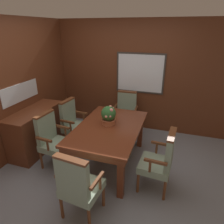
{
  "coord_description": "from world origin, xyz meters",
  "views": [
    {
      "loc": [
        1.15,
        -2.55,
        2.26
      ],
      "look_at": [
        0.16,
        0.42,
        0.93
      ],
      "focal_mm": 32.0,
      "sensor_mm": 36.0,
      "label": 1
    }
  ],
  "objects_px": {
    "chair_right_near": "(161,160)",
    "sideboard_cabinet": "(37,130)",
    "chair_head_far": "(126,112)",
    "chair_head_near": "(78,184)",
    "dining_table": "(109,131)",
    "chair_left_near": "(52,138)",
    "potted_plant": "(109,115)",
    "chair_left_far": "(73,122)"
  },
  "relations": [
    {
      "from": "chair_right_near",
      "to": "sideboard_cabinet",
      "type": "distance_m",
      "value": 2.43
    },
    {
      "from": "chair_head_far",
      "to": "chair_head_near",
      "type": "relative_size",
      "value": 1.0
    },
    {
      "from": "sideboard_cabinet",
      "to": "dining_table",
      "type": "bearing_deg",
      "value": 0.56
    },
    {
      "from": "chair_right_near",
      "to": "chair_head_near",
      "type": "relative_size",
      "value": 1.0
    },
    {
      "from": "chair_left_near",
      "to": "potted_plant",
      "type": "relative_size",
      "value": 2.9
    },
    {
      "from": "sideboard_cabinet",
      "to": "chair_left_near",
      "type": "bearing_deg",
      "value": -29.8
    },
    {
      "from": "chair_head_far",
      "to": "chair_left_far",
      "type": "xyz_separation_m",
      "value": [
        -0.87,
        -0.84,
        0.0
      ]
    },
    {
      "from": "potted_plant",
      "to": "chair_left_near",
      "type": "bearing_deg",
      "value": -153.93
    },
    {
      "from": "chair_left_far",
      "to": "sideboard_cabinet",
      "type": "bearing_deg",
      "value": 126.24
    },
    {
      "from": "chair_left_near",
      "to": "chair_head_near",
      "type": "bearing_deg",
      "value": -127.11
    },
    {
      "from": "dining_table",
      "to": "chair_left_near",
      "type": "xyz_separation_m",
      "value": [
        -0.91,
        -0.35,
        -0.11
      ]
    },
    {
      "from": "potted_plant",
      "to": "sideboard_cabinet",
      "type": "distance_m",
      "value": 1.53
    },
    {
      "from": "sideboard_cabinet",
      "to": "potted_plant",
      "type": "bearing_deg",
      "value": 3.75
    },
    {
      "from": "dining_table",
      "to": "potted_plant",
      "type": "relative_size",
      "value": 4.88
    },
    {
      "from": "chair_left_near",
      "to": "chair_head_near",
      "type": "relative_size",
      "value": 1.0
    },
    {
      "from": "chair_head_near",
      "to": "sideboard_cabinet",
      "type": "height_order",
      "value": "chair_head_near"
    },
    {
      "from": "dining_table",
      "to": "potted_plant",
      "type": "bearing_deg",
      "value": 114.82
    },
    {
      "from": "sideboard_cabinet",
      "to": "chair_right_near",
      "type": "bearing_deg",
      "value": -8.42
    },
    {
      "from": "chair_left_far",
      "to": "chair_right_near",
      "type": "relative_size",
      "value": 1.0
    },
    {
      "from": "dining_table",
      "to": "chair_left_far",
      "type": "bearing_deg",
      "value": 158.83
    },
    {
      "from": "sideboard_cabinet",
      "to": "chair_head_near",
      "type": "bearing_deg",
      "value": -37.77
    },
    {
      "from": "chair_left_far",
      "to": "sideboard_cabinet",
      "type": "distance_m",
      "value": 0.71
    },
    {
      "from": "chair_right_near",
      "to": "chair_left_far",
      "type": "bearing_deg",
      "value": -107.78
    },
    {
      "from": "chair_left_far",
      "to": "potted_plant",
      "type": "xyz_separation_m",
      "value": [
        0.85,
        -0.26,
        0.37
      ]
    },
    {
      "from": "chair_head_far",
      "to": "chair_right_near",
      "type": "xyz_separation_m",
      "value": [
        0.93,
        -1.56,
        0.0
      ]
    },
    {
      "from": "chair_left_near",
      "to": "sideboard_cabinet",
      "type": "height_order",
      "value": "chair_left_near"
    },
    {
      "from": "dining_table",
      "to": "sideboard_cabinet",
      "type": "height_order",
      "value": "sideboard_cabinet"
    },
    {
      "from": "chair_right_near",
      "to": "potted_plant",
      "type": "xyz_separation_m",
      "value": [
        -0.95,
        0.45,
        0.37
      ]
    },
    {
      "from": "chair_head_near",
      "to": "chair_left_far",
      "type": "bearing_deg",
      "value": -53.73
    },
    {
      "from": "chair_left_near",
      "to": "chair_head_near",
      "type": "xyz_separation_m",
      "value": [
        0.93,
        -0.84,
        0.0
      ]
    },
    {
      "from": "potted_plant",
      "to": "sideboard_cabinet",
      "type": "height_order",
      "value": "potted_plant"
    },
    {
      "from": "chair_left_far",
      "to": "sideboard_cabinet",
      "type": "relative_size",
      "value": 0.78
    },
    {
      "from": "chair_right_near",
      "to": "chair_head_near",
      "type": "height_order",
      "value": "same"
    },
    {
      "from": "chair_right_near",
      "to": "potted_plant",
      "type": "height_order",
      "value": "potted_plant"
    },
    {
      "from": "dining_table",
      "to": "chair_right_near",
      "type": "xyz_separation_m",
      "value": [
        0.91,
        -0.37,
        -0.11
      ]
    },
    {
      "from": "dining_table",
      "to": "chair_left_near",
      "type": "bearing_deg",
      "value": -159.16
    },
    {
      "from": "chair_right_near",
      "to": "potted_plant",
      "type": "bearing_deg",
      "value": -111.58
    },
    {
      "from": "chair_right_near",
      "to": "sideboard_cabinet",
      "type": "xyz_separation_m",
      "value": [
        -2.4,
        0.36,
        -0.1
      ]
    },
    {
      "from": "chair_head_near",
      "to": "sideboard_cabinet",
      "type": "relative_size",
      "value": 0.78
    },
    {
      "from": "chair_head_near",
      "to": "sideboard_cabinet",
      "type": "bearing_deg",
      "value": -32.13
    },
    {
      "from": "chair_head_far",
      "to": "chair_left_far",
      "type": "distance_m",
      "value": 1.21
    },
    {
      "from": "chair_right_near",
      "to": "dining_table",
      "type": "bearing_deg",
      "value": -108.26
    }
  ]
}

